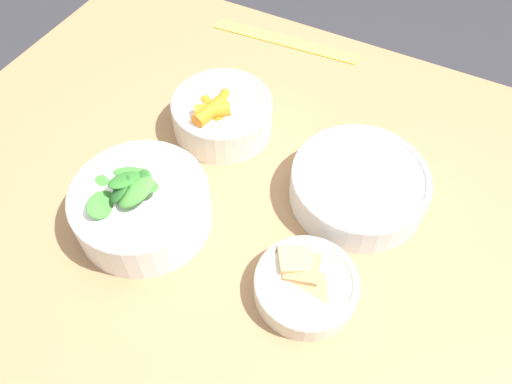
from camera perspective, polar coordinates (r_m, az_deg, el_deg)
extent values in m
plane|color=#2D2D33|center=(1.41, 1.36, -19.07)|extent=(10.00, 10.00, 0.00)
cube|color=#99724C|center=(0.75, 2.42, -2.01)|extent=(1.17, 0.84, 0.03)
cube|color=olive|center=(1.42, -10.92, 8.25)|extent=(0.06, 0.06, 0.71)
cylinder|color=silver|center=(0.82, -3.86, 8.66)|extent=(0.16, 0.16, 0.06)
torus|color=silver|center=(0.80, -3.97, 10.12)|extent=(0.16, 0.16, 0.01)
cylinder|color=orange|center=(0.81, -2.50, 9.74)|extent=(0.04, 0.04, 0.02)
cylinder|color=orange|center=(0.82, -5.43, 10.52)|extent=(0.05, 0.04, 0.02)
cylinder|color=orange|center=(0.82, -3.60, 10.42)|extent=(0.04, 0.06, 0.02)
cylinder|color=orange|center=(0.80, -5.04, 9.08)|extent=(0.06, 0.05, 0.02)
cylinder|color=orange|center=(0.77, -3.42, 7.38)|extent=(0.03, 0.05, 0.02)
cylinder|color=orange|center=(0.77, -5.41, 9.10)|extent=(0.03, 0.06, 0.02)
cylinder|color=orange|center=(0.78, -5.00, 9.27)|extent=(0.06, 0.05, 0.02)
cylinder|color=orange|center=(0.80, -4.18, 10.07)|extent=(0.02, 0.06, 0.02)
cylinder|color=white|center=(0.71, -12.87, -1.69)|extent=(0.19, 0.19, 0.06)
torus|color=white|center=(0.69, -13.34, -0.17)|extent=(0.19, 0.19, 0.01)
ellipsoid|color=#4C933D|center=(0.66, -13.53, -0.03)|extent=(0.06, 0.07, 0.04)
ellipsoid|color=#3D8433|center=(0.72, -14.10, 2.31)|extent=(0.07, 0.06, 0.03)
ellipsoid|color=#2D7028|center=(0.68, -14.78, 1.32)|extent=(0.04, 0.05, 0.04)
ellipsoid|color=#3D8433|center=(0.71, -17.27, 0.17)|extent=(0.05, 0.05, 0.03)
ellipsoid|color=#3D8433|center=(0.71, -18.48, -1.67)|extent=(0.05, 0.05, 0.04)
ellipsoid|color=#235B23|center=(0.67, -15.24, 0.32)|extent=(0.03, 0.04, 0.03)
ellipsoid|color=#2D7028|center=(0.68, -12.71, 1.14)|extent=(0.05, 0.05, 0.02)
ellipsoid|color=#3D8433|center=(0.68, -17.14, -1.38)|extent=(0.04, 0.06, 0.05)
ellipsoid|color=#3D8433|center=(0.67, -12.87, 0.75)|extent=(0.05, 0.04, 0.02)
cylinder|color=silver|center=(0.74, 11.61, 0.63)|extent=(0.20, 0.20, 0.05)
torus|color=silver|center=(0.72, 11.93, 1.82)|extent=(0.20, 0.20, 0.01)
cylinder|color=#936042|center=(0.75, 11.52, 0.29)|extent=(0.18, 0.18, 0.03)
ellipsoid|color=#8E5B3D|center=(0.69, 12.66, -4.17)|extent=(0.01, 0.01, 0.01)
ellipsoid|color=#8E5B3D|center=(0.75, 14.90, 1.89)|extent=(0.01, 0.01, 0.01)
ellipsoid|color=#8E5B3D|center=(0.74, 10.88, 2.43)|extent=(0.01, 0.01, 0.01)
ellipsoid|color=#AD7551|center=(0.76, 7.80, 4.67)|extent=(0.01, 0.01, 0.01)
ellipsoid|color=#8E5B3D|center=(0.78, 10.64, 5.64)|extent=(0.01, 0.01, 0.01)
ellipsoid|color=#A36B4C|center=(0.74, 7.96, 3.00)|extent=(0.01, 0.01, 0.01)
ellipsoid|color=#AD7551|center=(0.73, 7.19, 2.54)|extent=(0.01, 0.01, 0.01)
ellipsoid|color=#A36B4C|center=(0.69, 7.06, -1.81)|extent=(0.01, 0.01, 0.01)
ellipsoid|color=#A36B4C|center=(0.77, 12.78, 4.40)|extent=(0.01, 0.01, 0.01)
ellipsoid|color=#A36B4C|center=(0.72, 15.04, -0.85)|extent=(0.01, 0.01, 0.01)
ellipsoid|color=#A36B4C|center=(0.72, 13.69, -0.91)|extent=(0.01, 0.01, 0.01)
ellipsoid|color=#8E5B3D|center=(0.75, 8.17, 3.65)|extent=(0.01, 0.01, 0.01)
ellipsoid|color=#AD7551|center=(0.75, 7.40, 3.76)|extent=(0.01, 0.01, 0.01)
ellipsoid|color=#AD7551|center=(0.75, 6.37, 4.14)|extent=(0.01, 0.01, 0.01)
ellipsoid|color=#8E5B3D|center=(0.70, 9.72, -1.85)|extent=(0.01, 0.01, 0.01)
cylinder|color=beige|center=(0.75, 11.44, 3.59)|extent=(0.03, 0.03, 0.01)
cylinder|color=beige|center=(0.72, 6.43, 1.44)|extent=(0.03, 0.03, 0.01)
cylinder|color=beige|center=(0.69, 10.21, -1.96)|extent=(0.03, 0.03, 0.01)
cylinder|color=tan|center=(0.72, 12.14, 1.41)|extent=(0.03, 0.03, 0.01)
cylinder|color=silver|center=(0.65, 5.71, -10.72)|extent=(0.13, 0.13, 0.03)
torus|color=silver|center=(0.64, 5.82, -10.12)|extent=(0.13, 0.13, 0.01)
cube|color=tan|center=(0.65, 5.61, -10.91)|extent=(0.06, 0.06, 0.02)
cube|color=tan|center=(0.63, 6.65, -13.49)|extent=(0.06, 0.06, 0.01)
cube|color=tan|center=(0.64, 5.90, -11.31)|extent=(0.07, 0.06, 0.02)
cube|color=tan|center=(0.65, 5.36, -8.56)|extent=(0.05, 0.06, 0.02)
cube|color=tan|center=(0.65, 4.58, -7.64)|extent=(0.06, 0.06, 0.02)
cube|color=#EADB4C|center=(1.01, 3.29, 16.83)|extent=(0.29, 0.05, 0.00)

